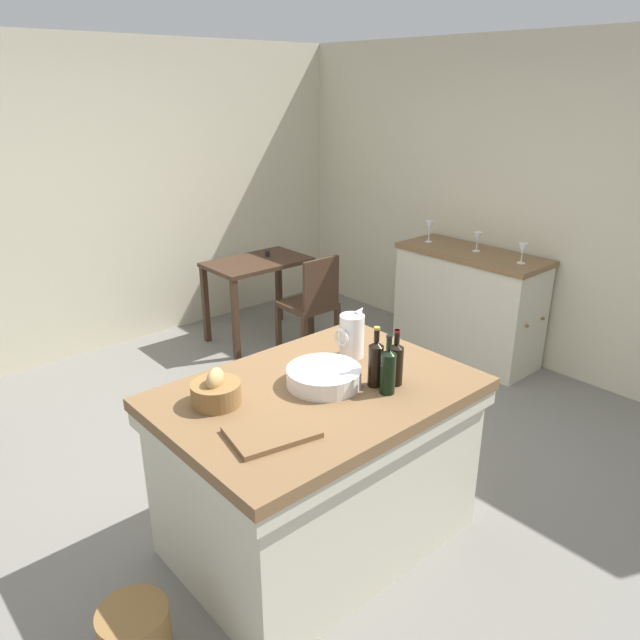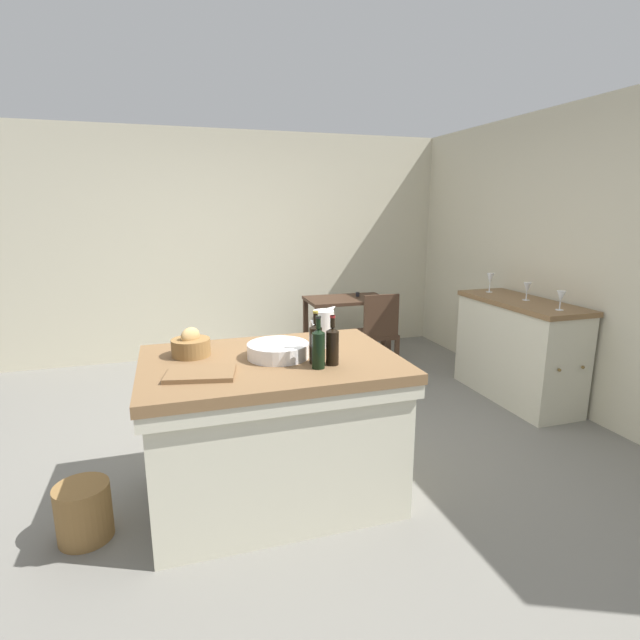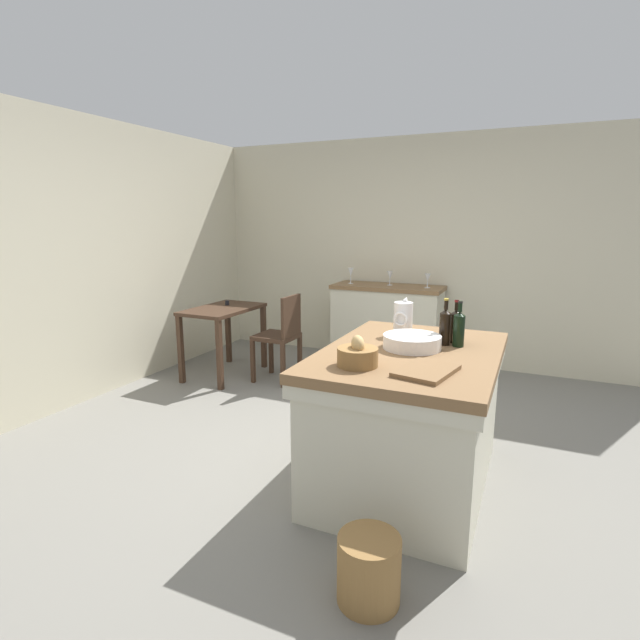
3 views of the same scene
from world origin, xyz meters
TOP-DOWN VIEW (x-y plane):
  - ground_plane at (0.00, 0.00)m, footprint 6.76×6.76m
  - wall_back at (0.00, 2.60)m, footprint 5.32×0.12m
  - wall_right at (2.60, 0.00)m, footprint 0.12×5.20m
  - island_table at (-0.22, -0.57)m, footprint 1.48×1.03m
  - side_cabinet at (2.26, 0.31)m, footprint 0.52×1.27m
  - writing_desk at (1.14, 1.80)m, footprint 0.91×0.57m
  - wooden_chair at (1.21, 1.13)m, footprint 0.41×0.41m
  - pitcher at (0.15, -0.42)m, footprint 0.17×0.13m
  - wash_bowl at (-0.17, -0.56)m, footprint 0.36×0.36m
  - bread_basket at (-0.66, -0.38)m, footprint 0.23×0.23m
  - cutting_board at (-0.63, -0.75)m, footprint 0.39×0.32m
  - wine_bottle_dark at (0.09, -0.78)m, footprint 0.07×0.07m
  - wine_bottle_amber at (0.01, -0.73)m, footprint 0.07×0.07m
  - wine_bottle_green at (-0.01, -0.82)m, footprint 0.07×0.07m
  - wine_glass_far_left at (2.25, -0.14)m, footprint 0.07×0.07m
  - wine_glass_left at (2.29, 0.30)m, footprint 0.07×0.07m
  - wine_glass_middle at (2.24, 0.76)m, footprint 0.07×0.07m
  - wicker_hamper at (-1.27, -0.66)m, footprint 0.28×0.28m

SIDE VIEW (x-z plane):
  - ground_plane at x=0.00m, z-range 0.00..0.00m
  - wicker_hamper at x=-1.27m, z-range 0.00..0.31m
  - side_cabinet at x=2.26m, z-range 0.00..0.93m
  - island_table at x=-0.22m, z-range 0.03..0.92m
  - wooden_chair at x=1.21m, z-range 0.04..0.96m
  - writing_desk at x=1.14m, z-range 0.23..1.03m
  - cutting_board at x=-0.63m, z-range 0.88..0.91m
  - wash_bowl at x=-0.17m, z-range 0.88..0.97m
  - bread_basket at x=-0.66m, z-range 0.86..1.03m
  - wine_bottle_dark at x=0.09m, z-range 0.86..1.14m
  - wine_bottle_green at x=-0.01m, z-range 0.86..1.15m
  - pitcher at x=0.15m, z-range 0.87..1.14m
  - wine_bottle_amber at x=0.01m, z-range 0.86..1.16m
  - wine_glass_far_left at x=2.25m, z-range 0.96..1.12m
  - wine_glass_left at x=2.29m, z-range 0.96..1.12m
  - wine_glass_middle at x=2.24m, z-range 0.97..1.15m
  - wall_back at x=0.00m, z-range 0.00..2.60m
  - wall_right at x=2.60m, z-range 0.00..2.60m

